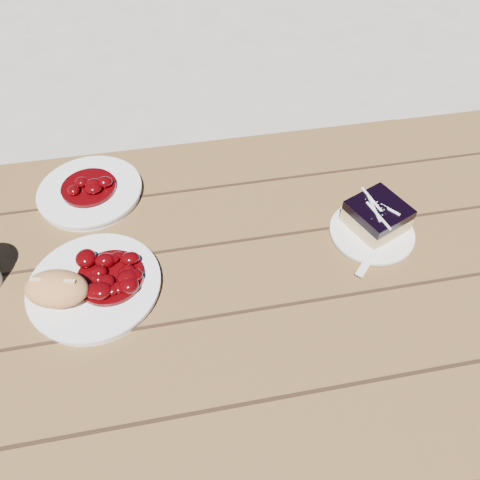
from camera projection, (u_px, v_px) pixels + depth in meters
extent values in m
plane|color=#ADA69C|center=(179.00, 429.00, 1.42)|extent=(60.00, 60.00, 0.00)
cube|color=brown|center=(140.00, 298.00, 0.86)|extent=(2.00, 0.80, 0.05)
cube|color=brown|center=(440.00, 235.00, 1.46)|extent=(0.07, 0.07, 0.70)
cube|color=brown|center=(145.00, 178.00, 1.49)|extent=(1.80, 0.25, 0.04)
cube|color=brown|center=(368.00, 197.00, 1.76)|extent=(0.06, 0.06, 0.42)
cylinder|color=white|center=(95.00, 286.00, 0.84)|extent=(0.23, 0.23, 0.02)
ellipsoid|color=tan|center=(57.00, 289.00, 0.79)|extent=(0.12, 0.10, 0.06)
cylinder|color=white|center=(371.00, 233.00, 0.92)|extent=(0.16, 0.16, 0.01)
cube|color=#D9BA76|center=(376.00, 219.00, 0.92)|extent=(0.13, 0.13, 0.03)
cube|color=black|center=(379.00, 210.00, 0.90)|extent=(0.13, 0.13, 0.02)
cylinder|color=white|center=(90.00, 192.00, 0.99)|extent=(0.21, 0.21, 0.02)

